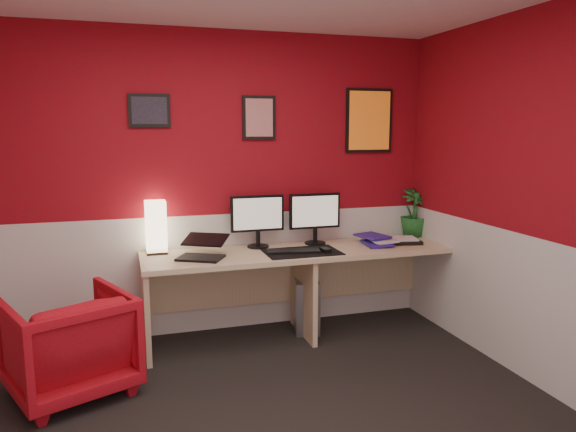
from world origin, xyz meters
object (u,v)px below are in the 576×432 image
object	(u,v)px
desk	(303,292)
zen_tray	(399,241)
laptop	(200,245)
armchair	(69,344)
shoji_lamp	(156,228)
monitor_left	(258,213)
pc_tower	(305,302)
potted_plant	(414,213)
monitor_right	(315,211)

from	to	relation	value
desk	zen_tray	bearing A→B (deg)	0.58
laptop	armchair	world-z (taller)	laptop
shoji_lamp	monitor_left	distance (m)	0.83
shoji_lamp	zen_tray	world-z (taller)	shoji_lamp
laptop	pc_tower	size ratio (longest dim) A/B	0.73
monitor_left	pc_tower	bearing A→B (deg)	-6.98
zen_tray	armchair	bearing A→B (deg)	-169.13
laptop	shoji_lamp	bearing A→B (deg)	164.37
potted_plant	pc_tower	distance (m)	1.30
monitor_right	armchair	xyz separation A→B (m)	(-1.94, -0.68, -0.68)
zen_tray	potted_plant	bearing A→B (deg)	40.15
desk	potted_plant	bearing A→B (deg)	11.54
monitor_left	potted_plant	xyz separation A→B (m)	(1.48, 0.04, -0.07)
laptop	monitor_left	size ratio (longest dim) A/B	0.57
shoji_lamp	laptop	distance (m)	0.44
laptop	pc_tower	world-z (taller)	laptop
desk	zen_tray	size ratio (longest dim) A/B	7.43
shoji_lamp	monitor_left	bearing A→B (deg)	-2.30
shoji_lamp	monitor_right	distance (m)	1.33
shoji_lamp	pc_tower	xyz separation A→B (m)	(1.23, -0.08, -0.70)
laptop	armchair	size ratio (longest dim) A/B	0.45
monitor_right	zen_tray	world-z (taller)	monitor_right
laptop	potted_plant	xyz separation A→B (m)	(2.00, 0.31, 0.11)
shoji_lamp	laptop	size ratio (longest dim) A/B	1.21
laptop	monitor_left	xyz separation A→B (m)	(0.52, 0.27, 0.18)
laptop	zen_tray	xyz separation A→B (m)	(1.73, 0.08, -0.09)
desk	monitor_right	xyz separation A→B (m)	(0.17, 0.18, 0.66)
zen_tray	pc_tower	xyz separation A→B (m)	(-0.81, 0.14, -0.52)
zen_tray	monitor_left	bearing A→B (deg)	171.33
shoji_lamp	armchair	xyz separation A→B (m)	(-0.62, -0.73, -0.59)
monitor_right	pc_tower	size ratio (longest dim) A/B	1.29
potted_plant	armchair	bearing A→B (deg)	-165.88
monitor_right	zen_tray	bearing A→B (deg)	-13.32
monitor_left	pc_tower	size ratio (longest dim) A/B	1.29
desk	monitor_right	distance (m)	0.70
shoji_lamp	desk	bearing A→B (deg)	-11.11
zen_tray	monitor_right	bearing A→B (deg)	166.68
desk	potted_plant	distance (m)	1.31
shoji_lamp	pc_tower	bearing A→B (deg)	-3.84
desk	monitor_right	world-z (taller)	monitor_right
desk	potted_plant	world-z (taller)	potted_plant
laptop	armchair	bearing A→B (deg)	-126.08
zen_tray	pc_tower	bearing A→B (deg)	170.49
shoji_lamp	monitor_right	world-z (taller)	monitor_right
laptop	monitor_left	distance (m)	0.61
monitor_right	desk	bearing A→B (deg)	-132.95
desk	monitor_left	bearing A→B (deg)	149.89
monitor_left	potted_plant	world-z (taller)	monitor_left
zen_tray	potted_plant	xyz separation A→B (m)	(0.27, 0.23, 0.20)
monitor_right	armchair	bearing A→B (deg)	-160.72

